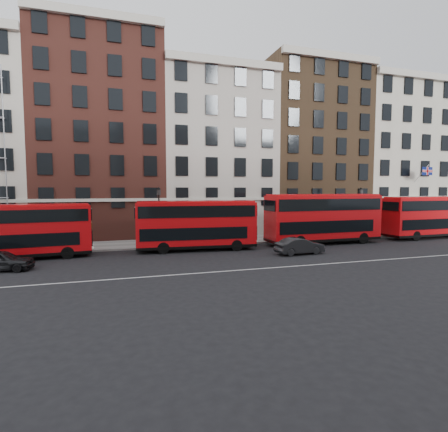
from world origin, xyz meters
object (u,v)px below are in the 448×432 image
object	(u,v)px
bus_d	(429,216)
car_front	(300,246)
bus_b	(196,224)
car_rear	(0,261)
bus_a	(20,230)
bus_c	(323,217)

from	to	relation	value
bus_d	car_front	world-z (taller)	bus_d
bus_b	bus_d	size ratio (longest dim) A/B	0.96
car_rear	car_front	xyz separation A→B (m)	(21.37, -0.49, -0.01)
bus_d	car_rear	distance (m)	39.52
bus_d	car_front	distance (m)	18.50
bus_a	car_front	bearing A→B (deg)	-16.61
bus_b	bus_a	bearing A→B (deg)	-175.71
bus_a	car_front	size ratio (longest dim) A/B	2.48
bus_c	car_front	size ratio (longest dim) A/B	2.83
bus_a	bus_d	distance (m)	38.97
bus_a	bus_b	size ratio (longest dim) A/B	0.97
bus_d	car_rear	bearing A→B (deg)	-176.02
bus_b	bus_c	size ratio (longest dim) A/B	0.90
bus_a	bus_c	world-z (taller)	bus_c
bus_a	bus_d	size ratio (longest dim) A/B	0.94
car_front	car_rear	bearing A→B (deg)	84.14
bus_a	car_rear	bearing A→B (deg)	-100.59
car_rear	bus_c	bearing A→B (deg)	-73.28
bus_b	car_rear	xyz separation A→B (m)	(-13.74, -3.70, -1.62)
car_rear	car_front	distance (m)	21.38
bus_c	bus_a	bearing A→B (deg)	179.12
bus_d	bus_b	bearing A→B (deg)	178.60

